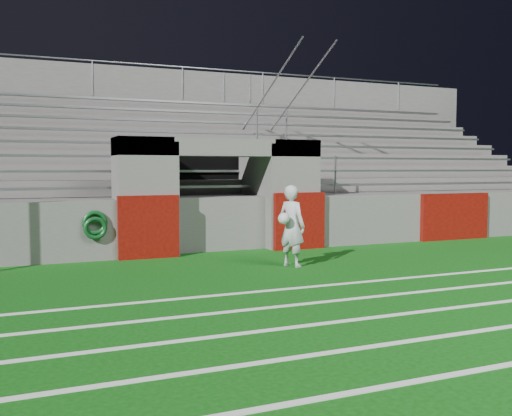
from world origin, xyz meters
name	(u,v)px	position (x,y,z in m)	size (l,w,h in m)	color
ground	(285,276)	(0.00, 0.00, 0.00)	(90.00, 90.00, 0.00)	#0C4A0D
field_markings	(508,365)	(0.00, -5.00, 0.01)	(28.00, 8.09, 0.01)	white
stadium_structure	(171,182)	(0.00, 7.97, 1.49)	(26.00, 8.48, 5.42)	#5C5957
goalkeeper_with_ball	(292,226)	(0.57, 0.87, 0.80)	(0.66, 0.69, 1.60)	silver
hose_coil	(95,225)	(-2.91, 2.93, 0.76)	(0.51, 0.14, 0.60)	#0D4118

